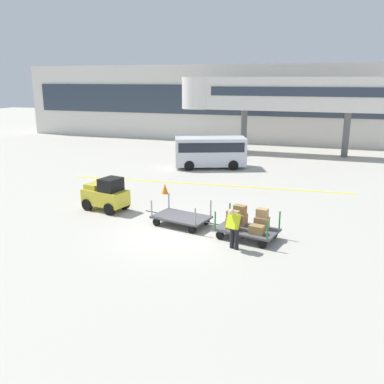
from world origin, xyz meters
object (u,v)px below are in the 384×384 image
object	(u,v)px
baggage_cart_lead	(181,217)
baggage_handler	(233,227)
baggage_tug	(106,195)
safety_cone_near	(165,189)
shuttle_van	(210,150)
baggage_cart_middle	(247,224)

from	to	relation	value
baggage_cart_lead	baggage_handler	size ratio (longest dim) A/B	1.97
baggage_tug	safety_cone_near	distance (m)	3.91
baggage_cart_lead	safety_cone_near	size ratio (longest dim) A/B	5.61
baggage_tug	shuttle_van	size ratio (longest dim) A/B	0.44
baggage_handler	safety_cone_near	world-z (taller)	baggage_handler
baggage_tug	safety_cone_near	bearing A→B (deg)	67.01
baggage_cart_lead	shuttle_van	size ratio (longest dim) A/B	0.60
baggage_cart_lead	baggage_cart_middle	bearing A→B (deg)	-11.27
baggage_tug	shuttle_van	distance (m)	11.08
baggage_cart_lead	safety_cone_near	world-z (taller)	baggage_cart_lead
baggage_tug	baggage_cart_middle	bearing A→B (deg)	-11.89
baggage_cart_middle	shuttle_van	world-z (taller)	shuttle_van
baggage_tug	baggage_handler	size ratio (longest dim) A/B	1.46
baggage_tug	baggage_handler	distance (m)	7.26
baggage_tug	baggage_cart_middle	size ratio (longest dim) A/B	0.74
baggage_cart_middle	shuttle_van	distance (m)	13.37
baggage_cart_lead	safety_cone_near	xyz separation A→B (m)	(-2.55, 4.46, -0.07)
baggage_handler	shuttle_van	world-z (taller)	shuttle_van
baggage_cart_lead	baggage_cart_middle	size ratio (longest dim) A/B	1.00
baggage_cart_middle	shuttle_van	size ratio (longest dim) A/B	0.60
baggage_handler	safety_cone_near	bearing A→B (deg)	129.61
shuttle_van	baggage_cart_middle	bearing A→B (deg)	-67.84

